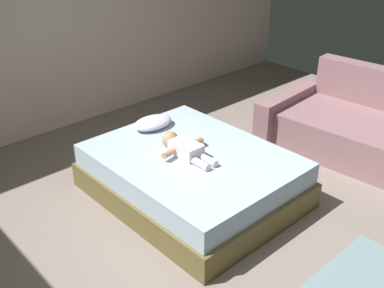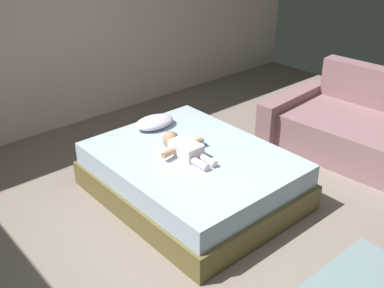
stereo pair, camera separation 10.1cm
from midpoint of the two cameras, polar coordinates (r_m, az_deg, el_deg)
ground_plane at (r=3.83m, az=4.51°, el=-12.40°), size 8.00×8.00×0.00m
wall_behind_bed at (r=5.52m, az=-19.02°, el=14.89°), size 8.00×0.12×2.74m
bed at (r=4.27m, az=-0.68°, el=-3.91°), size 1.45×1.84×0.45m
pillow at (r=4.64m, az=-5.48°, el=2.64°), size 0.42×0.28×0.10m
baby at (r=4.12m, az=-1.77°, el=-0.47°), size 0.47×0.62×0.15m
toothbrush at (r=4.35m, az=0.42°, el=0.31°), size 0.01×0.14×0.02m
couch at (r=5.32m, az=19.82°, el=1.71°), size 1.32×2.03×0.85m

